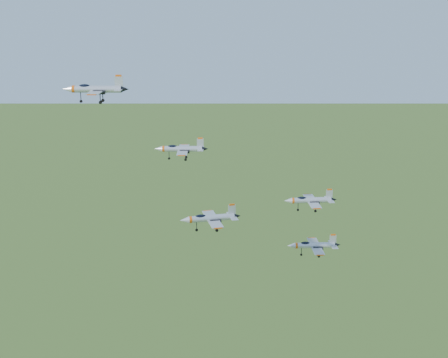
{
  "coord_description": "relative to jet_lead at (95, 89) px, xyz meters",
  "views": [
    {
      "loc": [
        -6.97,
        -120.96,
        167.54
      ],
      "look_at": [
        -1.08,
        -1.69,
        132.18
      ],
      "focal_mm": 50.0,
      "sensor_mm": 36.0,
      "label": 1
    }
  ],
  "objects": [
    {
      "name": "jet_left_low",
      "position": [
        45.03,
        -0.83,
        -24.36
      ],
      "size": [
        11.7,
        9.63,
        3.13
      ],
      "rotation": [
        0.0,
        0.0,
        0.03
      ],
      "color": "#B2B7C0"
    },
    {
      "name": "jet_right_low",
      "position": [
        43.16,
        -15.73,
        -28.68
      ],
      "size": [
        10.58,
        8.68,
        2.84
      ],
      "rotation": [
        0.0,
        0.0,
        0.01
      ],
      "color": "#B2B7C0"
    },
    {
      "name": "jet_left_high",
      "position": [
        17.32,
        -3.66,
        -11.86
      ],
      "size": [
        11.12,
        9.18,
        2.97
      ],
      "rotation": [
        0.0,
        0.0,
        -0.05
      ],
      "color": "#B2B7C0"
    },
    {
      "name": "jet_right_high",
      "position": [
        22.7,
        -23.85,
        -19.69
      ],
      "size": [
        11.11,
        9.32,
        2.98
      ],
      "rotation": [
        0.0,
        0.0,
        0.18
      ],
      "color": "#B2B7C0"
    },
    {
      "name": "jet_lead",
      "position": [
        0.0,
        0.0,
        0.0
      ],
      "size": [
        13.75,
        11.37,
        3.67
      ],
      "rotation": [
        0.0,
        0.0,
        -0.07
      ],
      "color": "#B2B7C0"
    }
  ]
}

